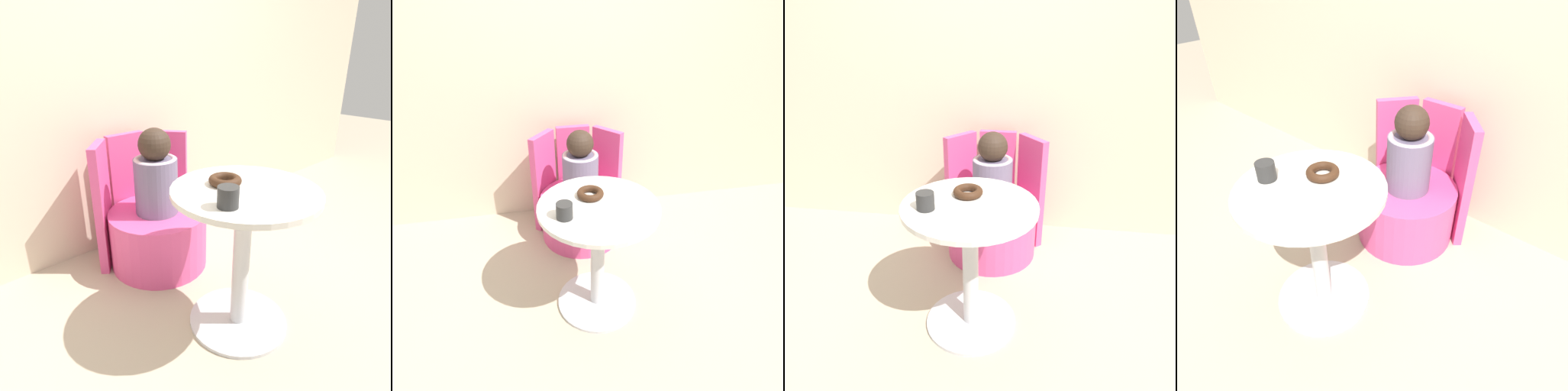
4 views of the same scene
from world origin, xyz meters
TOP-DOWN VIEW (x-y plane):
  - ground_plane at (0.00, 0.00)m, footprint 12.00×12.00m
  - back_wall at (0.00, 1.13)m, footprint 6.00×0.06m
  - round_table at (-0.04, -0.00)m, footprint 0.64×0.64m
  - tub_chair at (-0.01, 0.69)m, footprint 0.59×0.59m
  - booth_backrest at (-0.01, 0.93)m, footprint 0.69×0.25m
  - child_figure at (-0.01, 0.69)m, footprint 0.25×0.25m
  - donut at (-0.06, 0.10)m, footprint 0.15×0.15m
  - cup at (-0.23, -0.07)m, footprint 0.08×0.08m

SIDE VIEW (x-z plane):
  - ground_plane at x=0.00m, z-range 0.00..0.00m
  - tub_chair at x=-0.01m, z-range 0.00..0.35m
  - booth_backrest at x=-0.01m, z-range 0.00..0.77m
  - round_table at x=-0.04m, z-range 0.11..0.83m
  - child_figure at x=-0.01m, z-range 0.33..0.84m
  - donut at x=-0.06m, z-range 0.71..0.75m
  - cup at x=-0.23m, z-range 0.71..0.79m
  - back_wall at x=0.00m, z-range 0.00..2.40m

